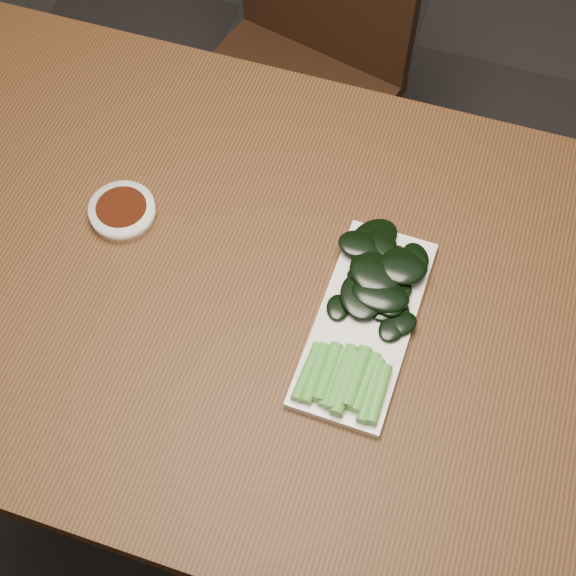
{
  "coord_description": "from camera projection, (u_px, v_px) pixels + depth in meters",
  "views": [
    {
      "loc": [
        0.2,
        -0.53,
        1.73
      ],
      "look_at": [
        0.03,
        -0.0,
        0.76
      ],
      "focal_mm": 50.0,
      "sensor_mm": 36.0,
      "label": 1
    }
  ],
  "objects": [
    {
      "name": "gai_lan",
      "position": [
        370.0,
        302.0,
        1.09
      ],
      "size": [
        0.15,
        0.32,
        0.03
      ],
      "color": "green",
      "rests_on": "serving_plate"
    },
    {
      "name": "table",
      "position": [
        268.0,
        308.0,
        1.19
      ],
      "size": [
        1.4,
        0.8,
        0.75
      ],
      "color": "#4C2D15",
      "rests_on": "ground"
    },
    {
      "name": "chair_far",
      "position": [
        297.0,
        67.0,
        1.7
      ],
      "size": [
        0.49,
        0.49,
        0.89
      ],
      "rotation": [
        0.0,
        0.0,
        -0.24
      ],
      "color": "black",
      "rests_on": "ground"
    },
    {
      "name": "serving_plate",
      "position": [
        365.0,
        322.0,
        1.09
      ],
      "size": [
        0.14,
        0.31,
        0.01
      ],
      "rotation": [
        0.0,
        0.0,
        -0.03
      ],
      "color": "white",
      "rests_on": "table"
    },
    {
      "name": "ground",
      "position": [
        275.0,
        453.0,
        1.78
      ],
      "size": [
        6.0,
        6.0,
        0.0
      ],
      "primitive_type": "plane",
      "color": "#2A2828",
      "rests_on": "ground"
    },
    {
      "name": "sauce_bowl",
      "position": [
        123.0,
        212.0,
        1.18
      ],
      "size": [
        0.1,
        0.1,
        0.03
      ],
      "color": "white",
      "rests_on": "table"
    }
  ]
}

